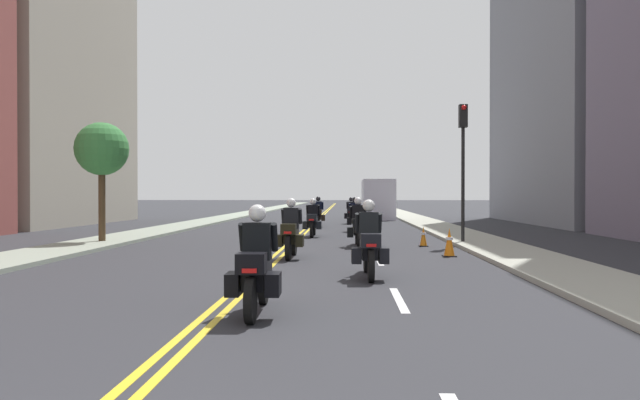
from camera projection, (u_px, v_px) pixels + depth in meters
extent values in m
plane|color=#2B2C30|center=(322.00, 216.00, 50.24)|extent=(264.00, 264.00, 0.00)
cube|color=gray|center=(241.00, 215.00, 50.52)|extent=(2.26, 144.00, 0.12)
cube|color=#A3A493|center=(404.00, 215.00, 49.95)|extent=(2.26, 144.00, 0.12)
cube|color=yellow|center=(321.00, 215.00, 50.24)|extent=(0.12, 132.00, 0.01)
cube|color=yellow|center=(323.00, 215.00, 50.23)|extent=(0.12, 132.00, 0.01)
cube|color=silver|center=(399.00, 299.00, 10.15)|extent=(0.14, 2.40, 0.01)
cube|color=silver|center=(379.00, 260.00, 16.15)|extent=(0.14, 2.40, 0.01)
cube|color=silver|center=(370.00, 242.00, 22.14)|extent=(0.14, 2.40, 0.01)
cube|color=silver|center=(365.00, 232.00, 28.14)|extent=(0.14, 2.40, 0.01)
cube|color=silver|center=(361.00, 226.00, 34.13)|extent=(0.14, 2.40, 0.01)
cube|color=silver|center=(359.00, 221.00, 40.13)|extent=(0.14, 2.40, 0.01)
cube|color=silver|center=(357.00, 217.00, 46.12)|extent=(0.14, 2.40, 0.01)
cube|color=silver|center=(356.00, 215.00, 52.12)|extent=(0.14, 2.40, 0.01)
cube|color=silver|center=(355.00, 213.00, 58.11)|extent=(0.14, 2.40, 0.01)
cube|color=#9E9686|center=(42.00, 36.00, 35.60)|extent=(6.25, 14.64, 22.17)
cube|color=gray|center=(603.00, 25.00, 36.81)|extent=(9.61, 16.87, 24.11)
cylinder|color=black|center=(263.00, 284.00, 9.74)|extent=(0.12, 0.64, 0.64)
cylinder|color=black|center=(251.00, 300.00, 8.25)|extent=(0.12, 0.64, 0.64)
cube|color=silver|center=(263.00, 263.00, 9.74)|extent=(0.15, 0.32, 0.04)
cube|color=black|center=(258.00, 273.00, 8.99)|extent=(0.34, 1.14, 0.40)
cube|color=black|center=(251.00, 263.00, 8.32)|extent=(0.41, 0.37, 0.28)
cube|color=red|center=(249.00, 271.00, 8.13)|extent=(0.20, 0.03, 0.06)
cube|color=black|center=(234.00, 284.00, 8.55)|extent=(0.21, 0.44, 0.32)
cube|color=black|center=(273.00, 284.00, 8.54)|extent=(0.21, 0.44, 0.32)
cube|color=#B2C1CC|center=(261.00, 245.00, 9.46)|extent=(0.36, 0.13, 0.36)
cube|color=black|center=(257.00, 241.00, 8.94)|extent=(0.40, 0.27, 0.55)
cylinder|color=black|center=(242.00, 237.00, 9.09)|extent=(0.10, 0.28, 0.45)
cylinder|color=black|center=(274.00, 237.00, 9.08)|extent=(0.10, 0.28, 0.45)
sphere|color=white|center=(257.00, 213.00, 8.96)|extent=(0.26, 0.26, 0.26)
cylinder|color=black|center=(366.00, 257.00, 13.72)|extent=(0.13, 0.67, 0.67)
cylinder|color=black|center=(371.00, 266.00, 12.11)|extent=(0.13, 0.67, 0.67)
cube|color=silver|center=(366.00, 242.00, 13.72)|extent=(0.15, 0.32, 0.04)
cube|color=black|center=(369.00, 248.00, 12.91)|extent=(0.35, 1.23, 0.40)
cube|color=black|center=(371.00, 241.00, 12.18)|extent=(0.41, 0.37, 0.28)
cube|color=red|center=(371.00, 245.00, 11.99)|extent=(0.20, 0.03, 0.06)
cube|color=black|center=(356.00, 255.00, 12.43)|extent=(0.21, 0.44, 0.32)
cube|color=black|center=(384.00, 255.00, 12.42)|extent=(0.21, 0.44, 0.32)
cube|color=#B2C1CC|center=(367.00, 229.00, 13.43)|extent=(0.36, 0.13, 0.36)
cube|color=black|center=(369.00, 226.00, 12.86)|extent=(0.41, 0.27, 0.58)
cylinder|color=black|center=(357.00, 223.00, 13.01)|extent=(0.11, 0.28, 0.45)
cylinder|color=black|center=(379.00, 223.00, 13.00)|extent=(0.11, 0.28, 0.45)
sphere|color=white|center=(369.00, 205.00, 12.88)|extent=(0.26, 0.26, 0.26)
cylinder|color=black|center=(294.00, 244.00, 17.55)|extent=(0.13, 0.68, 0.67)
cylinder|color=black|center=(288.00, 248.00, 16.08)|extent=(0.13, 0.68, 0.67)
cube|color=silver|center=(294.00, 231.00, 17.54)|extent=(0.15, 0.32, 0.04)
cube|color=black|center=(291.00, 236.00, 16.81)|extent=(0.35, 1.12, 0.40)
cube|color=black|center=(289.00, 229.00, 16.15)|extent=(0.41, 0.37, 0.28)
cube|color=red|center=(288.00, 233.00, 15.96)|extent=(0.20, 0.03, 0.06)
cube|color=black|center=(279.00, 240.00, 16.39)|extent=(0.21, 0.44, 0.32)
cube|color=black|center=(300.00, 241.00, 16.36)|extent=(0.21, 0.44, 0.32)
cube|color=#B2C1CC|center=(293.00, 221.00, 17.28)|extent=(0.36, 0.13, 0.36)
cube|color=black|center=(291.00, 218.00, 16.76)|extent=(0.41, 0.27, 0.58)
cylinder|color=black|center=(283.00, 216.00, 16.92)|extent=(0.11, 0.28, 0.45)
cylinder|color=black|center=(300.00, 216.00, 16.89)|extent=(0.11, 0.28, 0.45)
sphere|color=white|center=(291.00, 203.00, 16.78)|extent=(0.26, 0.26, 0.26)
cylinder|color=black|center=(357.00, 235.00, 21.44)|extent=(0.14, 0.65, 0.64)
cylinder|color=black|center=(359.00, 238.00, 19.83)|extent=(0.14, 0.65, 0.64)
cube|color=silver|center=(357.00, 225.00, 21.44)|extent=(0.15, 0.32, 0.04)
cube|color=black|center=(358.00, 228.00, 20.64)|extent=(0.34, 1.23, 0.40)
cube|color=black|center=(359.00, 223.00, 19.91)|extent=(0.41, 0.37, 0.28)
cube|color=red|center=(359.00, 226.00, 19.72)|extent=(0.20, 0.03, 0.06)
cube|color=black|center=(350.00, 232.00, 20.16)|extent=(0.21, 0.44, 0.32)
cube|color=black|center=(367.00, 232.00, 20.15)|extent=(0.21, 0.44, 0.32)
cube|color=#B2C1CC|center=(357.00, 217.00, 21.15)|extent=(0.36, 0.13, 0.36)
cube|color=black|center=(358.00, 214.00, 20.58)|extent=(0.40, 0.27, 0.60)
cylinder|color=black|center=(351.00, 212.00, 20.74)|extent=(0.10, 0.28, 0.45)
cylinder|color=black|center=(365.00, 212.00, 20.72)|extent=(0.10, 0.28, 0.45)
sphere|color=white|center=(358.00, 201.00, 20.61)|extent=(0.26, 0.26, 0.26)
cylinder|color=black|center=(314.00, 228.00, 26.13)|extent=(0.12, 0.64, 0.64)
cylinder|color=black|center=(312.00, 230.00, 24.51)|extent=(0.12, 0.64, 0.64)
cube|color=silver|center=(314.00, 220.00, 26.13)|extent=(0.14, 0.32, 0.04)
cube|color=black|center=(313.00, 222.00, 25.32)|extent=(0.34, 1.24, 0.40)
cube|color=black|center=(312.00, 218.00, 24.58)|extent=(0.41, 0.37, 0.28)
cube|color=red|center=(311.00, 220.00, 24.39)|extent=(0.20, 0.03, 0.06)
cube|color=black|center=(305.00, 225.00, 24.85)|extent=(0.21, 0.44, 0.32)
cube|color=black|center=(319.00, 225.00, 24.81)|extent=(0.21, 0.44, 0.32)
cube|color=#B2C1CC|center=(314.00, 213.00, 25.83)|extent=(0.36, 0.13, 0.36)
cube|color=black|center=(313.00, 211.00, 25.26)|extent=(0.40, 0.27, 0.53)
cylinder|color=black|center=(307.00, 210.00, 25.43)|extent=(0.10, 0.28, 0.45)
cylinder|color=black|center=(319.00, 210.00, 25.40)|extent=(0.10, 0.28, 0.45)
sphere|color=white|center=(313.00, 202.00, 25.29)|extent=(0.26, 0.26, 0.26)
cylinder|color=black|center=(355.00, 224.00, 29.63)|extent=(0.13, 0.64, 0.64)
cylinder|color=black|center=(355.00, 225.00, 28.08)|extent=(0.13, 0.64, 0.64)
cube|color=silver|center=(355.00, 217.00, 29.63)|extent=(0.14, 0.32, 0.04)
cube|color=black|center=(355.00, 219.00, 28.86)|extent=(0.32, 1.18, 0.40)
cube|color=black|center=(355.00, 215.00, 28.15)|extent=(0.40, 0.36, 0.28)
cube|color=red|center=(355.00, 216.00, 27.96)|extent=(0.20, 0.03, 0.06)
cube|color=black|center=(349.00, 221.00, 28.40)|extent=(0.20, 0.44, 0.32)
cube|color=black|center=(361.00, 221.00, 28.38)|extent=(0.20, 0.44, 0.32)
cube|color=#B2C1CC|center=(355.00, 210.00, 29.35)|extent=(0.36, 0.12, 0.36)
cube|color=black|center=(355.00, 209.00, 28.80)|extent=(0.40, 0.26, 0.57)
cylinder|color=black|center=(350.00, 208.00, 28.96)|extent=(0.10, 0.28, 0.45)
cylinder|color=black|center=(360.00, 208.00, 28.94)|extent=(0.10, 0.28, 0.45)
sphere|color=black|center=(355.00, 200.00, 28.83)|extent=(0.26, 0.26, 0.26)
cylinder|color=black|center=(318.00, 220.00, 33.91)|extent=(0.15, 0.63, 0.63)
cylinder|color=black|center=(318.00, 221.00, 32.44)|extent=(0.15, 0.63, 0.63)
cube|color=silver|center=(318.00, 214.00, 33.90)|extent=(0.15, 0.32, 0.04)
cube|color=black|center=(318.00, 216.00, 33.17)|extent=(0.34, 1.12, 0.40)
cube|color=black|center=(318.00, 212.00, 32.51)|extent=(0.41, 0.37, 0.28)
cube|color=red|center=(318.00, 214.00, 32.32)|extent=(0.20, 0.03, 0.06)
cube|color=black|center=(313.00, 218.00, 32.74)|extent=(0.21, 0.44, 0.32)
cube|color=black|center=(323.00, 218.00, 32.72)|extent=(0.21, 0.44, 0.32)
cube|color=#B2C1CC|center=(318.00, 209.00, 33.64)|extent=(0.36, 0.13, 0.36)
cube|color=black|center=(318.00, 207.00, 33.12)|extent=(0.41, 0.27, 0.59)
cylinder|color=black|center=(314.00, 206.00, 33.27)|extent=(0.11, 0.28, 0.45)
cylinder|color=black|center=(323.00, 206.00, 33.26)|extent=(0.11, 0.28, 0.45)
sphere|color=black|center=(318.00, 199.00, 33.14)|extent=(0.26, 0.26, 0.26)
cylinder|color=black|center=(352.00, 218.00, 37.19)|extent=(0.13, 0.61, 0.60)
cylinder|color=black|center=(351.00, 219.00, 35.70)|extent=(0.13, 0.61, 0.60)
cube|color=silver|center=(352.00, 213.00, 37.19)|extent=(0.16, 0.33, 0.04)
cube|color=black|center=(351.00, 214.00, 36.44)|extent=(0.38, 1.15, 0.40)
cube|color=black|center=(351.00, 211.00, 35.77)|extent=(0.42, 0.38, 0.28)
cube|color=red|center=(350.00, 212.00, 35.58)|extent=(0.20, 0.04, 0.06)
cube|color=black|center=(346.00, 216.00, 36.03)|extent=(0.22, 0.45, 0.32)
cube|color=black|center=(355.00, 216.00, 35.97)|extent=(0.22, 0.45, 0.32)
cube|color=#B2C1CC|center=(351.00, 207.00, 36.91)|extent=(0.37, 0.14, 0.36)
cube|color=black|center=(351.00, 206.00, 36.39)|extent=(0.41, 0.28, 0.54)
cylinder|color=black|center=(347.00, 205.00, 36.56)|extent=(0.12, 0.29, 0.45)
cylinder|color=black|center=(355.00, 205.00, 36.51)|extent=(0.12, 0.29, 0.45)
sphere|color=black|center=(351.00, 199.00, 36.41)|extent=(0.26, 0.26, 0.26)
cube|color=black|center=(423.00, 246.00, 20.54)|extent=(0.30, 0.30, 0.03)
cone|color=orange|center=(423.00, 236.00, 20.53)|extent=(0.24, 0.24, 0.65)
cylinder|color=white|center=(423.00, 234.00, 20.53)|extent=(0.16, 0.16, 0.08)
cube|color=black|center=(449.00, 256.00, 17.18)|extent=(0.37, 0.37, 0.03)
cone|color=orange|center=(449.00, 242.00, 17.17)|extent=(0.30, 0.30, 0.78)
cylinder|color=white|center=(449.00, 239.00, 17.17)|extent=(0.20, 0.20, 0.08)
cylinder|color=black|center=(463.00, 185.00, 21.21)|extent=(0.12, 0.12, 4.16)
cube|color=black|center=(463.00, 116.00, 21.19)|extent=(0.28, 0.28, 0.80)
sphere|color=red|center=(464.00, 107.00, 21.04)|extent=(0.18, 0.18, 0.18)
cylinder|color=#4A3722|center=(102.00, 206.00, 21.40)|extent=(0.24, 0.24, 2.72)
sphere|color=#39813E|center=(102.00, 149.00, 21.39)|extent=(1.88, 1.88, 1.88)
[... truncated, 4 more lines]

